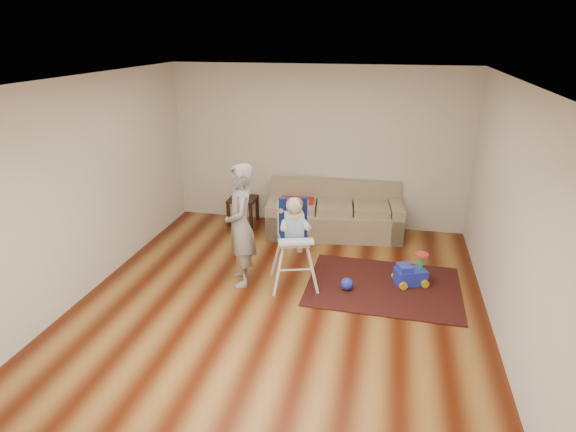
% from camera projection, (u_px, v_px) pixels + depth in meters
% --- Properties ---
extents(ground, '(5.50, 5.50, 0.00)m').
position_uv_depth(ground, '(281.00, 301.00, 6.07)').
color(ground, '#471707').
rests_on(ground, ground).
extents(room_envelope, '(5.04, 5.52, 2.72)m').
position_uv_depth(room_envelope, '(290.00, 146.00, 5.87)').
color(room_envelope, silver).
rests_on(room_envelope, ground).
extents(sofa, '(2.28, 1.15, 0.85)m').
position_uv_depth(sofa, '(334.00, 210.00, 7.94)').
color(sofa, gray).
rests_on(sofa, ground).
extents(side_table, '(0.47, 0.47, 0.47)m').
position_uv_depth(side_table, '(243.00, 210.00, 8.46)').
color(side_table, black).
rests_on(side_table, ground).
extents(area_rug, '(2.02, 1.54, 0.02)m').
position_uv_depth(area_rug, '(383.00, 286.00, 6.40)').
color(area_rug, black).
rests_on(area_rug, ground).
extents(ride_on_toy, '(0.48, 0.41, 0.43)m').
position_uv_depth(ride_on_toy, '(411.00, 269.00, 6.38)').
color(ride_on_toy, '#2534D6').
rests_on(ride_on_toy, area_rug).
extents(toy_ball, '(0.17, 0.17, 0.17)m').
position_uv_depth(toy_ball, '(347.00, 284.00, 6.27)').
color(toy_ball, '#2534D6').
rests_on(toy_ball, area_rug).
extents(high_chair, '(0.72, 0.72, 1.24)m').
position_uv_depth(high_chair, '(294.00, 244.00, 6.26)').
color(high_chair, silver).
rests_on(high_chair, ground).
extents(adult, '(0.58, 0.70, 1.65)m').
position_uv_depth(adult, '(240.00, 226.00, 6.24)').
color(adult, gray).
rests_on(adult, ground).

